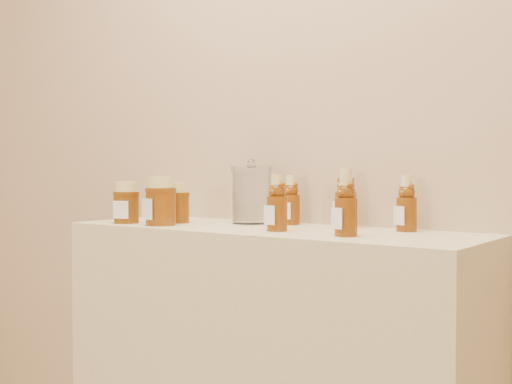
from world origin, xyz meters
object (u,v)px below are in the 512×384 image
Objects in this scene: bear_bottle_back_left at (291,197)px; bear_bottle_front_left at (277,199)px; honey_jar_left at (126,202)px; glass_canister at (251,192)px.

bear_bottle_back_left is 0.97× the size of bear_bottle_front_left.
glass_canister is (0.31, 0.22, 0.03)m from honey_jar_left.
bear_bottle_back_left reaches higher than honey_jar_left.
honey_jar_left is at bearing -146.82° from bear_bottle_back_left.
glass_canister is at bearing 152.92° from bear_bottle_front_left.
bear_bottle_back_left is at bearing 6.65° from honey_jar_left.
glass_canister is at bearing -161.73° from bear_bottle_back_left.
bear_bottle_front_left is (0.09, -0.19, 0.00)m from bear_bottle_back_left.
honey_jar_left is (-0.43, -0.25, -0.02)m from bear_bottle_back_left.
bear_bottle_back_left is 0.13m from glass_canister.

